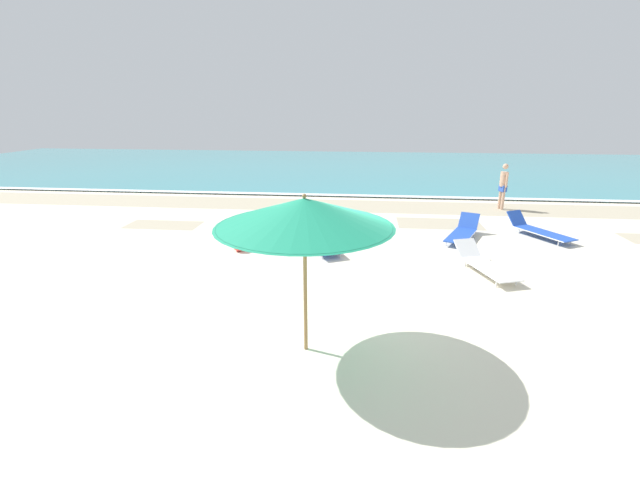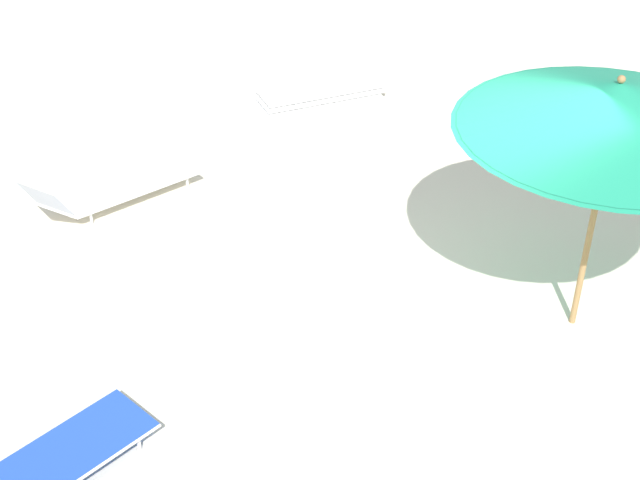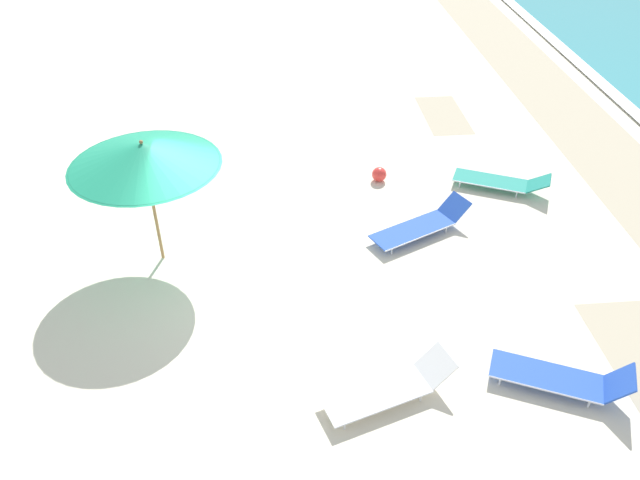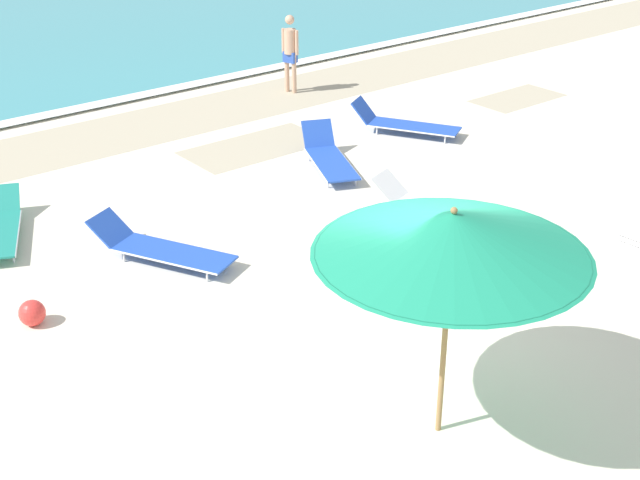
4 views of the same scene
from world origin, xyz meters
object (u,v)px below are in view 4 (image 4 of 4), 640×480
object	(u,v)px
beach_umbrella	(452,235)
sun_lounger_beside_umbrella	(329,157)
beach_ball	(32,313)
sun_lounger_under_umbrella	(433,205)
sun_lounger_near_water_left	(160,248)
beachgoer_wading_adult	(290,49)
sun_lounger_near_water_right	(404,123)

from	to	relation	value
beach_umbrella	sun_lounger_beside_umbrella	xyz separation A→B (m)	(3.85, 6.56, -2.10)
beach_umbrella	sun_lounger_beside_umbrella	world-z (taller)	beach_umbrella
beach_umbrella	sun_lounger_beside_umbrella	bearing A→B (deg)	59.58
sun_lounger_beside_umbrella	beach_ball	bearing A→B (deg)	-139.89
sun_lounger_under_umbrella	sun_lounger_beside_umbrella	bearing A→B (deg)	70.70
sun_lounger_under_umbrella	sun_lounger_near_water_left	distance (m)	4.41
sun_lounger_under_umbrella	beach_ball	size ratio (longest dim) A/B	6.31
sun_lounger_beside_umbrella	beachgoer_wading_adult	world-z (taller)	beachgoer_wading_adult
sun_lounger_under_umbrella	sun_lounger_near_water_left	xyz separation A→B (m)	(-4.18, 1.41, -0.00)
sun_lounger_under_umbrella	sun_lounger_beside_umbrella	xyz separation A→B (m)	(0.03, 2.70, 0.01)
sun_lounger_beside_umbrella	beach_ball	distance (m)	6.63
sun_lounger_near_water_left	sun_lounger_near_water_right	world-z (taller)	sun_lounger_near_water_right
sun_lounger_under_umbrella	sun_lounger_near_water_left	bearing A→B (deg)	142.76
sun_lounger_beside_umbrella	beach_ball	size ratio (longest dim) A/B	6.14
beach_umbrella	sun_lounger_near_water_left	world-z (taller)	beach_umbrella
sun_lounger_near_water_left	sun_lounger_near_water_right	xyz separation A→B (m)	(6.58, 1.80, 0.01)
beach_umbrella	beachgoer_wading_adult	world-z (taller)	beach_umbrella
sun_lounger_near_water_right	beachgoer_wading_adult	bearing A→B (deg)	61.40
sun_lounger_beside_umbrella	sun_lounger_near_water_right	xyz separation A→B (m)	(2.37, 0.52, -0.00)
beach_umbrella	beach_ball	distance (m)	5.80
sun_lounger_beside_umbrella	sun_lounger_near_water_left	xyz separation A→B (m)	(-4.21, -1.28, -0.01)
beach_umbrella	sun_lounger_under_umbrella	world-z (taller)	beach_umbrella
beach_umbrella	sun_lounger_near_water_left	size ratio (longest dim) A/B	1.20
beachgoer_wading_adult	beach_ball	size ratio (longest dim) A/B	5.13
beach_umbrella	beachgoer_wading_adult	size ratio (longest dim) A/B	1.55
sun_lounger_beside_umbrella	sun_lounger_near_water_right	size ratio (longest dim) A/B	0.97
beach_umbrella	sun_lounger_near_water_right	world-z (taller)	beach_umbrella
sun_lounger_beside_umbrella	beach_ball	xyz separation A→B (m)	(-6.38, -1.81, -0.05)
sun_lounger_beside_umbrella	sun_lounger_near_water_right	distance (m)	2.42
sun_lounger_beside_umbrella	sun_lounger_under_umbrella	bearing A→B (deg)	-66.42
beach_umbrella	sun_lounger_near_water_left	bearing A→B (deg)	93.92
sun_lounger_under_umbrella	sun_lounger_near_water_right	world-z (taller)	sun_lounger_near_water_right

